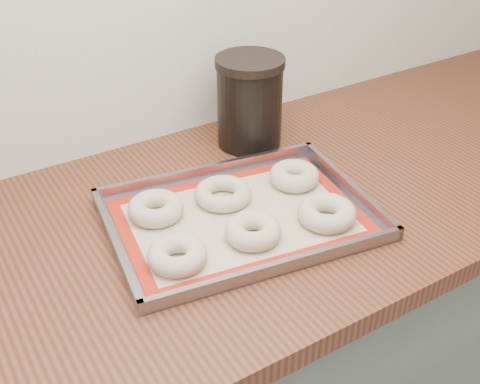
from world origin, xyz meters
TOP-DOWN VIEW (x-y plane):
  - countertop at (0.00, 1.68)m, footprint 3.06×0.68m
  - baking_tray at (0.25, 1.64)m, footprint 0.50×0.39m
  - baking_mat at (0.25, 1.64)m, footprint 0.46×0.35m
  - bagel_front_left at (0.10, 1.58)m, footprint 0.11×0.11m
  - bagel_front_mid at (0.24, 1.57)m, footprint 0.11×0.11m
  - bagel_front_right at (0.37, 1.55)m, footprint 0.11×0.11m
  - bagel_back_left at (0.12, 1.72)m, footprint 0.11×0.11m
  - bagel_back_mid at (0.25, 1.70)m, footprint 0.13×0.13m
  - bagel_back_right at (0.40, 1.68)m, footprint 0.10×0.10m
  - canister_right at (0.42, 1.87)m, footprint 0.14×0.14m

SIDE VIEW (x-z plane):
  - countertop at x=0.00m, z-range 0.86..0.90m
  - baking_mat at x=0.25m, z-range 0.90..0.91m
  - baking_tray at x=0.25m, z-range 0.89..0.92m
  - bagel_back_mid at x=0.25m, z-range 0.90..0.94m
  - bagel_front_left at x=0.10m, z-range 0.90..0.94m
  - bagel_back_left at x=0.12m, z-range 0.90..0.94m
  - bagel_front_mid at x=0.24m, z-range 0.90..0.94m
  - bagel_front_right at x=0.37m, z-range 0.90..0.94m
  - bagel_back_right at x=0.40m, z-range 0.90..0.94m
  - canister_right at x=0.42m, z-range 0.90..1.09m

